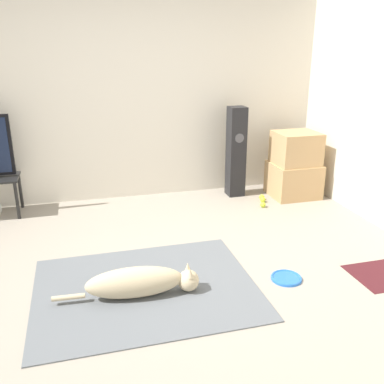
{
  "coord_description": "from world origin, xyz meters",
  "views": [
    {
      "loc": [
        -0.43,
        -3.09,
        1.84
      ],
      "look_at": [
        0.61,
        0.77,
        0.45
      ],
      "focal_mm": 40.0,
      "sensor_mm": 36.0,
      "label": 1
    }
  ],
  "objects_px": {
    "dog": "(141,282)",
    "tennis_ball_near_speaker": "(262,197)",
    "floor_speaker": "(236,152)",
    "tennis_ball_by_boxes": "(263,200)",
    "cardboard_box_upper": "(296,148)",
    "frisbee": "(286,278)",
    "cardboard_box_lower": "(293,180)",
    "tennis_ball_loose_on_carpet": "(263,205)"
  },
  "relations": [
    {
      "from": "dog",
      "to": "cardboard_box_upper",
      "type": "xyz_separation_m",
      "value": [
        2.22,
        1.79,
        0.49
      ]
    },
    {
      "from": "cardboard_box_upper",
      "to": "tennis_ball_loose_on_carpet",
      "type": "height_order",
      "value": "cardboard_box_upper"
    },
    {
      "from": "floor_speaker",
      "to": "tennis_ball_near_speaker",
      "type": "height_order",
      "value": "floor_speaker"
    },
    {
      "from": "cardboard_box_lower",
      "to": "cardboard_box_upper",
      "type": "bearing_deg",
      "value": -114.62
    },
    {
      "from": "tennis_ball_near_speaker",
      "to": "tennis_ball_loose_on_carpet",
      "type": "bearing_deg",
      "value": -110.93
    },
    {
      "from": "dog",
      "to": "floor_speaker",
      "type": "distance_m",
      "value": 2.58
    },
    {
      "from": "dog",
      "to": "tennis_ball_near_speaker",
      "type": "relative_size",
      "value": 16.8
    },
    {
      "from": "cardboard_box_lower",
      "to": "tennis_ball_by_boxes",
      "type": "xyz_separation_m",
      "value": [
        -0.47,
        -0.13,
        -0.18
      ]
    },
    {
      "from": "dog",
      "to": "floor_speaker",
      "type": "relative_size",
      "value": 0.99
    },
    {
      "from": "frisbee",
      "to": "floor_speaker",
      "type": "height_order",
      "value": "floor_speaker"
    },
    {
      "from": "cardboard_box_upper",
      "to": "tennis_ball_near_speaker",
      "type": "relative_size",
      "value": 7.82
    },
    {
      "from": "cardboard_box_upper",
      "to": "tennis_ball_by_boxes",
      "type": "xyz_separation_m",
      "value": [
        -0.46,
        -0.12,
        -0.59
      ]
    },
    {
      "from": "dog",
      "to": "cardboard_box_upper",
      "type": "height_order",
      "value": "cardboard_box_upper"
    },
    {
      "from": "frisbee",
      "to": "tennis_ball_loose_on_carpet",
      "type": "xyz_separation_m",
      "value": [
        0.49,
        1.57,
        0.02
      ]
    },
    {
      "from": "frisbee",
      "to": "floor_speaker",
      "type": "relative_size",
      "value": 0.22
    },
    {
      "from": "cardboard_box_upper",
      "to": "tennis_ball_near_speaker",
      "type": "height_order",
      "value": "cardboard_box_upper"
    },
    {
      "from": "cardboard_box_upper",
      "to": "tennis_ball_near_speaker",
      "type": "distance_m",
      "value": 0.73
    },
    {
      "from": "tennis_ball_loose_on_carpet",
      "to": "tennis_ball_near_speaker",
      "type": "bearing_deg",
      "value": 69.07
    },
    {
      "from": "tennis_ball_by_boxes",
      "to": "cardboard_box_lower",
      "type": "bearing_deg",
      "value": 15.43
    },
    {
      "from": "dog",
      "to": "floor_speaker",
      "type": "xyz_separation_m",
      "value": [
        1.53,
        2.03,
        0.43
      ]
    },
    {
      "from": "floor_speaker",
      "to": "tennis_ball_by_boxes",
      "type": "relative_size",
      "value": 17.01
    },
    {
      "from": "frisbee",
      "to": "tennis_ball_by_boxes",
      "type": "bearing_deg",
      "value": 72.0
    },
    {
      "from": "cardboard_box_lower",
      "to": "floor_speaker",
      "type": "bearing_deg",
      "value": 161.55
    },
    {
      "from": "frisbee",
      "to": "tennis_ball_near_speaker",
      "type": "xyz_separation_m",
      "value": [
        0.59,
        1.82,
        0.02
      ]
    },
    {
      "from": "tennis_ball_near_speaker",
      "to": "frisbee",
      "type": "bearing_deg",
      "value": -107.88
    },
    {
      "from": "frisbee",
      "to": "floor_speaker",
      "type": "xyz_separation_m",
      "value": [
        0.33,
        2.09,
        0.55
      ]
    },
    {
      "from": "dog",
      "to": "tennis_ball_near_speaker",
      "type": "bearing_deg",
      "value": 44.61
    },
    {
      "from": "tennis_ball_near_speaker",
      "to": "cardboard_box_lower",
      "type": "bearing_deg",
      "value": 5.16
    },
    {
      "from": "frisbee",
      "to": "tennis_ball_near_speaker",
      "type": "distance_m",
      "value": 1.91
    },
    {
      "from": "floor_speaker",
      "to": "dog",
      "type": "bearing_deg",
      "value": -126.91
    },
    {
      "from": "tennis_ball_by_boxes",
      "to": "tennis_ball_near_speaker",
      "type": "height_order",
      "value": "same"
    },
    {
      "from": "frisbee",
      "to": "dog",
      "type": "bearing_deg",
      "value": 177.18
    },
    {
      "from": "frisbee",
      "to": "tennis_ball_by_boxes",
      "type": "xyz_separation_m",
      "value": [
        0.56,
        1.73,
        0.02
      ]
    },
    {
      "from": "dog",
      "to": "frisbee",
      "type": "distance_m",
      "value": 1.2
    },
    {
      "from": "dog",
      "to": "tennis_ball_near_speaker",
      "type": "distance_m",
      "value": 2.51
    },
    {
      "from": "tennis_ball_loose_on_carpet",
      "to": "floor_speaker",
      "type": "bearing_deg",
      "value": 107.27
    },
    {
      "from": "cardboard_box_upper",
      "to": "tennis_ball_by_boxes",
      "type": "bearing_deg",
      "value": -165.56
    },
    {
      "from": "tennis_ball_by_boxes",
      "to": "tennis_ball_loose_on_carpet",
      "type": "relative_size",
      "value": 1.0
    },
    {
      "from": "dog",
      "to": "tennis_ball_loose_on_carpet",
      "type": "relative_size",
      "value": 16.8
    },
    {
      "from": "cardboard_box_upper",
      "to": "tennis_ball_loose_on_carpet",
      "type": "relative_size",
      "value": 7.82
    },
    {
      "from": "floor_speaker",
      "to": "tennis_ball_loose_on_carpet",
      "type": "distance_m",
      "value": 0.76
    },
    {
      "from": "dog",
      "to": "cardboard_box_upper",
      "type": "relative_size",
      "value": 2.15
    }
  ]
}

